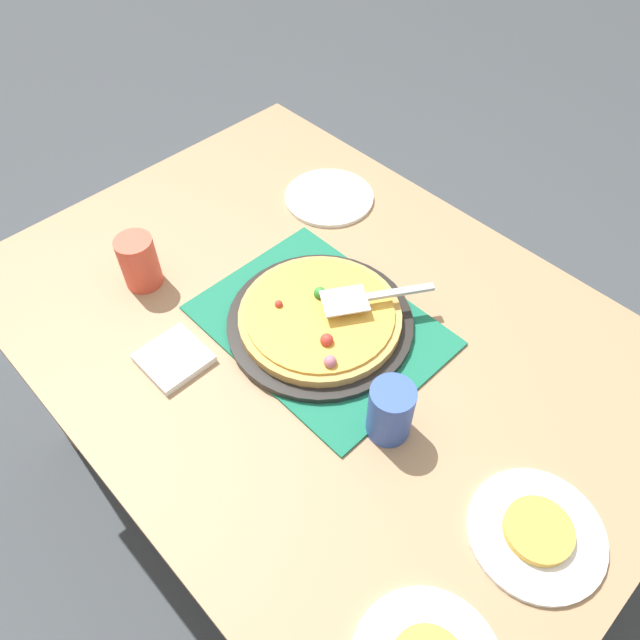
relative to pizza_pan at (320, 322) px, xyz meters
The scene contains 12 objects.
ground_plane 0.76m from the pizza_pan, ahead, with size 8.00×8.00×0.00m, color #3D4247.
dining_table 0.12m from the pizza_pan, ahead, with size 1.40×1.00×0.75m.
placemat 0.01m from the pizza_pan, ahead, with size 0.48×0.36×0.01m, color #196B4C.
pizza_pan is the anchor object (origin of this frame).
pizza 0.02m from the pizza_pan, 23.42° to the right, with size 0.33×0.33×0.05m.
plate_far_right 0.55m from the pizza_pan, ahead, with size 0.22×0.22×0.01m, color white.
plate_side 0.41m from the pizza_pan, 132.79° to the left, with size 0.22×0.22×0.01m, color white.
served_slice_right 0.55m from the pizza_pan, ahead, with size 0.11×0.11×0.02m, color gold.
cup_near 0.27m from the pizza_pan, 16.89° to the right, with size 0.08×0.08×0.12m, color #3351AD.
cup_far 0.41m from the pizza_pan, 152.33° to the right, with size 0.08×0.08×0.12m, color #E04C38.
pizza_server 0.11m from the pizza_pan, 58.00° to the left, with size 0.16×0.22×0.01m.
napkin_stack 0.30m from the pizza_pan, 117.11° to the right, with size 0.12×0.12×0.02m, color white.
Camera 1 is at (0.56, -0.54, 1.71)m, focal length 33.67 mm.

